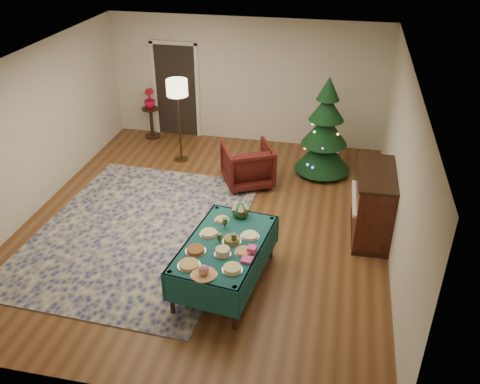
% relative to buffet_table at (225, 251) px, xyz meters
% --- Properties ---
extents(room_shell, '(7.00, 7.00, 7.00)m').
position_rel_buffet_table_xyz_m(room_shell, '(-0.69, 1.48, 0.79)').
color(room_shell, '#593319').
rests_on(room_shell, ground).
extents(doorway, '(1.08, 0.04, 2.16)m').
position_rel_buffet_table_xyz_m(doorway, '(-2.29, 4.96, 0.54)').
color(doorway, black).
rests_on(doorway, ground).
extents(rug, '(3.39, 4.34, 0.02)m').
position_rel_buffet_table_xyz_m(rug, '(-1.69, 0.98, -0.55)').
color(rug, navy).
rests_on(rug, ground).
extents(buffet_table, '(1.27, 1.91, 0.70)m').
position_rel_buffet_table_xyz_m(buffet_table, '(0.00, 0.00, 0.00)').
color(buffet_table, black).
rests_on(buffet_table, ground).
extents(platter_0, '(0.30, 0.30, 0.04)m').
position_rel_buffet_table_xyz_m(platter_0, '(-0.33, -0.58, 0.16)').
color(platter_0, silver).
rests_on(platter_0, buffet_table).
extents(platter_1, '(0.33, 0.33, 0.15)m').
position_rel_buffet_table_xyz_m(platter_1, '(-0.09, -0.72, 0.20)').
color(platter_1, silver).
rests_on(platter_1, buffet_table).
extents(platter_2, '(0.27, 0.27, 0.06)m').
position_rel_buffet_table_xyz_m(platter_2, '(0.23, -0.56, 0.17)').
color(platter_2, silver).
rests_on(platter_2, buffet_table).
extents(platter_3, '(0.28, 0.28, 0.05)m').
position_rel_buffet_table_xyz_m(platter_3, '(-0.34, -0.27, 0.16)').
color(platter_3, silver).
rests_on(platter_3, buffet_table).
extents(platter_4, '(0.23, 0.23, 0.09)m').
position_rel_buffet_table_xyz_m(platter_4, '(0.03, -0.26, 0.18)').
color(platter_4, silver).
rests_on(platter_4, buffet_table).
extents(platter_5, '(0.25, 0.25, 0.04)m').
position_rel_buffet_table_xyz_m(platter_5, '(0.29, -0.16, 0.16)').
color(platter_5, silver).
rests_on(platter_5, buffet_table).
extents(platter_6, '(0.26, 0.26, 0.05)m').
position_rel_buffet_table_xyz_m(platter_6, '(-0.26, 0.15, 0.16)').
color(platter_6, silver).
rests_on(platter_6, buffet_table).
extents(platter_7, '(0.26, 0.26, 0.07)m').
position_rel_buffet_table_xyz_m(platter_7, '(0.09, 0.04, 0.17)').
color(platter_7, silver).
rests_on(platter_7, buffet_table).
extents(platter_8, '(0.27, 0.27, 0.04)m').
position_rel_buffet_table_xyz_m(platter_8, '(0.31, 0.21, 0.16)').
color(platter_8, silver).
rests_on(platter_8, buffet_table).
extents(platter_9, '(0.22, 0.22, 0.04)m').
position_rel_buffet_table_xyz_m(platter_9, '(-0.17, 0.53, 0.16)').
color(platter_9, silver).
rests_on(platter_9, buffet_table).
extents(goblet_0, '(0.07, 0.07, 0.16)m').
position_rel_buffet_table_xyz_m(goblet_0, '(-0.08, 0.35, 0.22)').
color(goblet_0, '#2D471E').
rests_on(goblet_0, buffet_table).
extents(goblet_1, '(0.07, 0.07, 0.16)m').
position_rel_buffet_table_xyz_m(goblet_1, '(0.13, 0.00, 0.22)').
color(goblet_1, '#2D471E').
rests_on(goblet_1, buffet_table).
extents(goblet_2, '(0.07, 0.07, 0.16)m').
position_rel_buffet_table_xyz_m(goblet_2, '(-0.07, -0.03, 0.22)').
color(goblet_2, '#2D471E').
rests_on(goblet_2, buffet_table).
extents(napkin_stack, '(0.16, 0.16, 0.04)m').
position_rel_buffet_table_xyz_m(napkin_stack, '(0.37, -0.33, 0.16)').
color(napkin_stack, '#E740A2').
rests_on(napkin_stack, buffet_table).
extents(gift_box, '(0.12, 0.12, 0.09)m').
position_rel_buffet_table_xyz_m(gift_box, '(0.40, -0.14, 0.18)').
color(gift_box, '#F4439C').
rests_on(gift_box, buffet_table).
extents(centerpiece, '(0.25, 0.25, 0.29)m').
position_rel_buffet_table_xyz_m(centerpiece, '(0.07, 0.69, 0.26)').
color(centerpiece, '#1E4C1E').
rests_on(centerpiece, buffet_table).
extents(armchair, '(1.13, 1.11, 0.89)m').
position_rel_buffet_table_xyz_m(armchair, '(-0.25, 2.91, -0.11)').
color(armchair, '#42110E').
rests_on(armchair, ground).
extents(floor_lamp, '(0.42, 0.42, 1.73)m').
position_rel_buffet_table_xyz_m(floor_lamp, '(-1.80, 3.63, 0.91)').
color(floor_lamp, '#A57F3F').
rests_on(floor_lamp, ground).
extents(side_table, '(0.39, 0.39, 0.70)m').
position_rel_buffet_table_xyz_m(side_table, '(-2.82, 4.65, -0.22)').
color(side_table, black).
rests_on(side_table, ground).
extents(potted_plant, '(0.25, 0.45, 0.25)m').
position_rel_buffet_table_xyz_m(potted_plant, '(-2.82, 4.65, 0.27)').
color(potted_plant, red).
rests_on(potted_plant, side_table).
extents(christmas_tree, '(1.36, 1.36, 1.98)m').
position_rel_buffet_table_xyz_m(christmas_tree, '(1.11, 3.66, 0.33)').
color(christmas_tree, black).
rests_on(christmas_tree, ground).
extents(piano, '(0.65, 1.33, 1.14)m').
position_rel_buffet_table_xyz_m(piano, '(2.01, 1.67, -0.00)').
color(piano, black).
rests_on(piano, ground).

